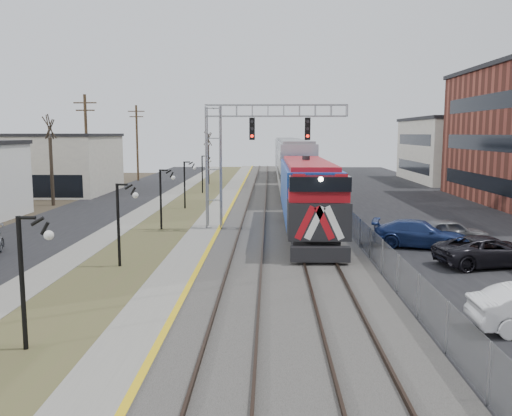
{
  "coord_description": "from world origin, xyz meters",
  "views": [
    {
      "loc": [
        3.11,
        -6.95,
        6.32
      ],
      "look_at": [
        2.44,
        19.94,
        2.6
      ],
      "focal_mm": 38.0,
      "sensor_mm": 36.0,
      "label": 1
    }
  ],
  "objects": [
    {
      "name": "street_west",
      "position": [
        -11.5,
        35.0,
        0.02
      ],
      "size": [
        7.0,
        120.0,
        0.04
      ],
      "primitive_type": "cube",
      "color": "black",
      "rests_on": "ground"
    },
    {
      "name": "sidewalk",
      "position": [
        -7.0,
        35.0,
        0.04
      ],
      "size": [
        2.0,
        120.0,
        0.08
      ],
      "primitive_type": "cube",
      "color": "gray",
      "rests_on": "ground"
    },
    {
      "name": "grass_median",
      "position": [
        -4.0,
        35.0,
        0.03
      ],
      "size": [
        4.0,
        120.0,
        0.06
      ],
      "primitive_type": "cube",
      "color": "#50532C",
      "rests_on": "ground"
    },
    {
      "name": "platform",
      "position": [
        -1.0,
        35.0,
        0.12
      ],
      "size": [
        2.0,
        120.0,
        0.24
      ],
      "primitive_type": "cube",
      "color": "gray",
      "rests_on": "ground"
    },
    {
      "name": "ballast_bed",
      "position": [
        4.0,
        35.0,
        0.1
      ],
      "size": [
        8.0,
        120.0,
        0.2
      ],
      "primitive_type": "cube",
      "color": "#595651",
      "rests_on": "ground"
    },
    {
      "name": "parking_lot",
      "position": [
        16.0,
        35.0,
        0.02
      ],
      "size": [
        16.0,
        120.0,
        0.04
      ],
      "primitive_type": "cube",
      "color": "black",
      "rests_on": "ground"
    },
    {
      "name": "platform_edge",
      "position": [
        -0.12,
        35.0,
        0.24
      ],
      "size": [
        0.24,
        120.0,
        0.01
      ],
      "primitive_type": "cube",
      "color": "gold",
      "rests_on": "platform"
    },
    {
      "name": "track_near",
      "position": [
        2.0,
        35.0,
        0.28
      ],
      "size": [
        1.58,
        120.0,
        0.15
      ],
      "color": "#2D2119",
      "rests_on": "ballast_bed"
    },
    {
      "name": "track_far",
      "position": [
        5.5,
        35.0,
        0.28
      ],
      "size": [
        1.58,
        120.0,
        0.15
      ],
      "color": "#2D2119",
      "rests_on": "ballast_bed"
    },
    {
      "name": "train",
      "position": [
        5.5,
        50.86,
        2.88
      ],
      "size": [
        3.0,
        63.05,
        5.33
      ],
      "color": "#143FA9",
      "rests_on": "ground"
    },
    {
      "name": "signal_gantry",
      "position": [
        1.22,
        27.99,
        5.59
      ],
      "size": [
        9.0,
        1.07,
        8.15
      ],
      "color": "gray",
      "rests_on": "ground"
    },
    {
      "name": "lampposts",
      "position": [
        -4.0,
        18.29,
        2.0
      ],
      "size": [
        0.14,
        62.14,
        4.0
      ],
      "color": "black",
      "rests_on": "ground"
    },
    {
      "name": "fence",
      "position": [
        8.2,
        35.0,
        0.8
      ],
      "size": [
        0.04,
        120.0,
        1.6
      ],
      "primitive_type": "cube",
      "color": "gray",
      "rests_on": "ground"
    },
    {
      "name": "bare_trees",
      "position": [
        -12.66,
        38.91,
        2.7
      ],
      "size": [
        12.3,
        42.3,
        5.95
      ],
      "color": "#382D23",
      "rests_on": "ground"
    },
    {
      "name": "car_lot_c",
      "position": [
        13.6,
        18.58,
        0.71
      ],
      "size": [
        5.52,
        3.37,
        1.43
      ],
      "primitive_type": "imported",
      "rotation": [
        0.0,
        0.0,
        1.78
      ],
      "color": "black",
      "rests_on": "ground"
    },
    {
      "name": "car_lot_d",
      "position": [
        11.46,
        22.77,
        0.75
      ],
      "size": [
        5.56,
        3.44,
        1.5
      ],
      "primitive_type": "imported",
      "rotation": [
        0.0,
        0.0,
        1.29
      ],
      "color": "navy",
      "rests_on": "ground"
    },
    {
      "name": "car_lot_e",
      "position": [
        13.17,
        23.23,
        0.77
      ],
      "size": [
        4.82,
        2.73,
        1.55
      ],
      "primitive_type": "imported",
      "rotation": [
        0.0,
        0.0,
        1.78
      ],
      "color": "slate",
      "rests_on": "ground"
    }
  ]
}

